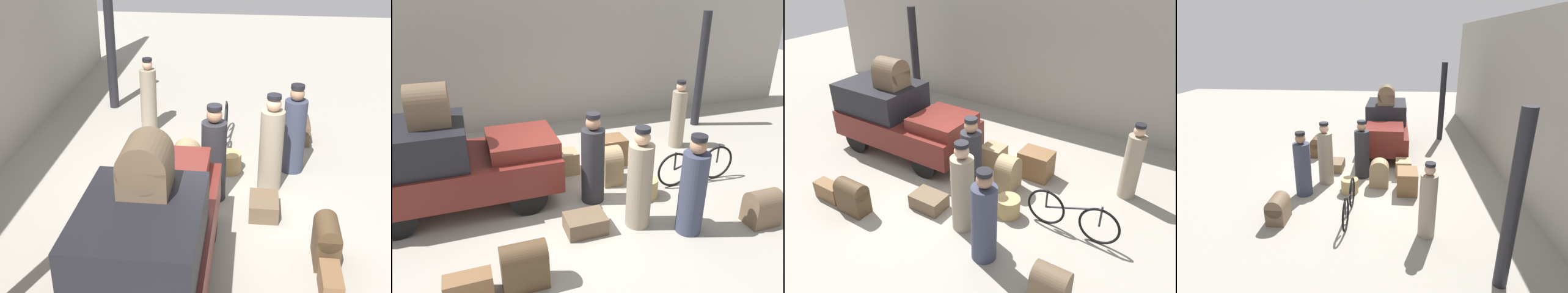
{
  "view_description": "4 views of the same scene",
  "coord_description": "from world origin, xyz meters",
  "views": [
    {
      "loc": [
        -7.86,
        -0.7,
        4.85
      ],
      "look_at": [
        0.2,
        0.2,
        0.95
      ],
      "focal_mm": 50.0,
      "sensor_mm": 36.0,
      "label": 1
    },
    {
      "loc": [
        -1.85,
        -5.8,
        3.87
      ],
      "look_at": [
        0.2,
        0.2,
        0.95
      ],
      "focal_mm": 35.0,
      "sensor_mm": 36.0,
      "label": 2
    },
    {
      "loc": [
        3.82,
        -5.44,
        4.7
      ],
      "look_at": [
        0.2,
        0.2,
        0.95
      ],
      "focal_mm": 35.0,
      "sensor_mm": 36.0,
      "label": 3
    },
    {
      "loc": [
        8.3,
        0.83,
        3.86
      ],
      "look_at": [
        0.2,
        0.2,
        0.95
      ],
      "focal_mm": 28.0,
      "sensor_mm": 36.0,
      "label": 4
    }
  ],
  "objects": [
    {
      "name": "ground_plane",
      "position": [
        0.0,
        0.0,
        0.0
      ],
      "size": [
        30.0,
        30.0,
        0.0
      ],
      "primitive_type": "plane",
      "color": "gray"
    },
    {
      "name": "canopy_pillar_right",
      "position": [
        4.17,
        2.61,
        1.5
      ],
      "size": [
        0.22,
        0.22,
        3.0
      ],
      "color": "black",
      "rests_on": "ground"
    },
    {
      "name": "truck",
      "position": [
        -2.23,
        0.49,
        0.88
      ],
      "size": [
        3.38,
        1.53,
        1.62
      ],
      "color": "black",
      "rests_on": "ground"
    },
    {
      "name": "bicycle",
      "position": [
        2.34,
        -0.16,
        0.37
      ],
      "size": [
        1.7,
        0.04,
        0.77
      ],
      "color": "black",
      "rests_on": "ground"
    },
    {
      "name": "wicker_basket",
      "position": [
        1.17,
        -0.32,
        0.19
      ],
      "size": [
        0.45,
        0.45,
        0.38
      ],
      "color": "tan",
      "rests_on": "ground"
    },
    {
      "name": "porter_with_bicycle",
      "position": [
        1.36,
        -1.49,
        0.77
      ],
      "size": [
        0.42,
        0.42,
        1.69
      ],
      "color": "#33384C",
      "rests_on": "ground"
    },
    {
      "name": "porter_standing_middle",
      "position": [
        0.19,
        -0.11,
        0.77
      ],
      "size": [
        0.42,
        0.42,
        1.7
      ],
      "color": "#232328",
      "rests_on": "ground"
    },
    {
      "name": "conductor_in_dark_uniform",
      "position": [
        2.9,
        1.52,
        0.74
      ],
      "size": [
        0.35,
        0.35,
        1.62
      ],
      "color": "gray",
      "rests_on": "ground"
    },
    {
      "name": "porter_lifting_near_truck",
      "position": [
        0.65,
        -1.06,
        0.8
      ],
      "size": [
        0.41,
        0.41,
        1.75
      ],
      "color": "gray",
      "rests_on": "ground"
    },
    {
      "name": "trunk_wicker_pale",
      "position": [
        1.02,
        1.18,
        0.3
      ],
      "size": [
        0.69,
        0.52,
        0.6
      ],
      "color": "brown",
      "rests_on": "ground"
    },
    {
      "name": "trunk_large_brown",
      "position": [
        2.62,
        -1.7,
        0.31
      ],
      "size": [
        0.53,
        0.4,
        0.61
      ],
      "color": "brown",
      "rests_on": "ground"
    },
    {
      "name": "trunk_umber_medium",
      "position": [
        -0.0,
        1.09,
        0.24
      ],
      "size": [
        0.5,
        0.45,
        0.48
      ],
      "color": "#937A56",
      "rests_on": "ground"
    },
    {
      "name": "suitcase_tan_flat",
      "position": [
        -0.24,
        -0.96,
        0.15
      ],
      "size": [
        0.66,
        0.47,
        0.29
      ],
      "color": "brown",
      "rests_on": "ground"
    },
    {
      "name": "suitcase_black_upright",
      "position": [
        -1.38,
        -1.83,
        0.36
      ],
      "size": [
        0.61,
        0.34,
        0.68
      ],
      "color": "#4C3823",
      "rests_on": "ground"
    },
    {
      "name": "trunk_barrel_dark",
      "position": [
        0.74,
        0.43,
        0.38
      ],
      "size": [
        0.38,
        0.52,
        0.76
      ],
      "color": "#937A56",
      "rests_on": "ground"
    },
    {
      "name": "suitcase_small_leather",
      "position": [
        -2.11,
        -1.82,
        0.18
      ],
      "size": [
        0.61,
        0.27,
        0.36
      ],
      "color": "brown",
      "rests_on": "ground"
    },
    {
      "name": "trunk_on_truck_roof",
      "position": [
        -2.4,
        0.49,
        1.92
      ],
      "size": [
        0.64,
        0.59,
        0.67
      ],
      "color": "brown",
      "rests_on": "truck"
    }
  ]
}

